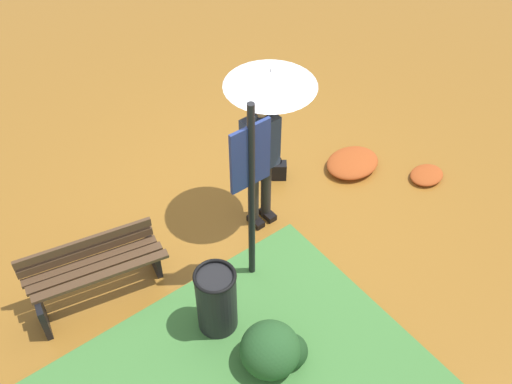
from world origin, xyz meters
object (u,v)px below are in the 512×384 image
handbag (275,170)px  info_sign_post (251,177)px  park_bench (95,269)px  trash_bin (217,301)px  person_with_umbrella (266,111)px

handbag → info_sign_post: bearing=-137.9°
park_bench → trash_bin: (0.76, -1.09, 0.02)m
handbag → park_bench: (-2.60, -0.29, 0.28)m
person_with_umbrella → trash_bin: size_ratio=2.45×
person_with_umbrella → park_bench: person_with_umbrella is taller
person_with_umbrella → info_sign_post: size_ratio=0.89×
handbag → trash_bin: bearing=-143.0°
info_sign_post → handbag: bearing=42.1°
person_with_umbrella → park_bench: (-2.09, 0.15, -1.15)m
info_sign_post → park_bench: bearing=152.3°
person_with_umbrella → trash_bin: person_with_umbrella is taller
person_with_umbrella → park_bench: bearing=175.9°
person_with_umbrella → handbag: size_ratio=5.53×
handbag → person_with_umbrella: bearing=-139.0°
handbag → trash_bin: 2.32m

